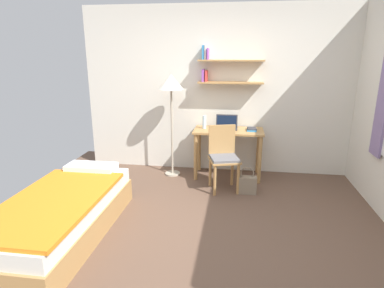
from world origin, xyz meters
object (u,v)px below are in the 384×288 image
at_px(water_bottle, 204,122).
at_px(book_stack, 252,129).
at_px(handbag, 247,184).
at_px(bed, 62,215).
at_px(laptop, 226,125).
at_px(desk_chair, 223,155).
at_px(standing_lamp, 171,88).
at_px(desk, 228,139).

xyz_separation_m(water_bottle, book_stack, (0.73, -0.02, -0.08)).
distance_m(book_stack, handbag, 0.89).
height_order(bed, water_bottle, water_bottle).
height_order(laptop, handbag, laptop).
height_order(bed, desk_chair, desk_chair).
relative_size(standing_lamp, water_bottle, 7.81).
bearing_deg(book_stack, standing_lamp, -177.37).
distance_m(standing_lamp, handbag, 1.79).
bearing_deg(desk, water_bottle, 174.92).
xyz_separation_m(bed, book_stack, (2.02, 2.00, 0.53)).
bearing_deg(handbag, desk_chair, 159.82).
distance_m(desk, laptop, 0.23).
xyz_separation_m(desk_chair, standing_lamp, (-0.83, 0.44, 0.87)).
xyz_separation_m(desk_chair, water_bottle, (-0.33, 0.52, 0.35)).
height_order(desk_chair, handbag, desk_chair).
relative_size(desk_chair, laptop, 2.69).
height_order(desk, handbag, desk).
distance_m(desk, handbag, 0.82).
distance_m(standing_lamp, water_bottle, 0.72).
xyz_separation_m(bed, standing_lamp, (0.79, 1.94, 1.14)).
bearing_deg(handbag, standing_lamp, 154.10).
xyz_separation_m(standing_lamp, handbag, (1.16, -0.57, -1.24)).
height_order(desk_chair, standing_lamp, standing_lamp).
bearing_deg(desk_chair, bed, -137.20).
relative_size(bed, desk, 1.89).
relative_size(water_bottle, handbag, 0.52).
bearing_deg(desk, laptop, 111.28).
xyz_separation_m(standing_lamp, laptop, (0.84, 0.14, -0.57)).
bearing_deg(bed, desk, 50.02).
relative_size(desk, desk_chair, 1.15).
distance_m(laptop, handbag, 1.03).
bearing_deg(handbag, desk, 115.53).
distance_m(bed, desk, 2.62).
bearing_deg(desk_chair, standing_lamp, 151.90).
distance_m(standing_lamp, book_stack, 1.36).
height_order(book_stack, handbag, book_stack).
bearing_deg(bed, handbag, 35.08).
height_order(bed, laptop, laptop).
bearing_deg(bed, water_bottle, 57.44).
distance_m(desk_chair, water_bottle, 0.71).
xyz_separation_m(desk, standing_lamp, (-0.87, -0.05, 0.77)).
xyz_separation_m(desk, laptop, (-0.04, 0.09, 0.20)).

